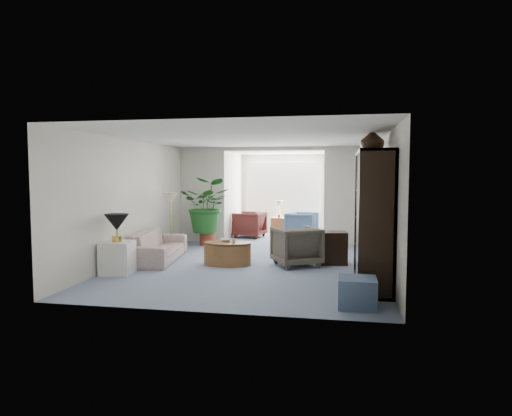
% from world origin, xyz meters
% --- Properties ---
extents(floor, '(6.00, 6.00, 0.00)m').
position_xyz_m(floor, '(0.00, 0.00, 0.00)').
color(floor, '#8193AA').
rests_on(floor, ground).
extents(sunroom_floor, '(2.60, 2.60, 0.00)m').
position_xyz_m(sunroom_floor, '(0.00, 4.10, 0.00)').
color(sunroom_floor, '#8193AA').
rests_on(sunroom_floor, ground).
extents(back_pier_left, '(1.20, 0.12, 2.50)m').
position_xyz_m(back_pier_left, '(-1.90, 3.00, 1.25)').
color(back_pier_left, white).
rests_on(back_pier_left, ground).
extents(back_pier_right, '(1.20, 0.12, 2.50)m').
position_xyz_m(back_pier_right, '(1.90, 3.00, 1.25)').
color(back_pier_right, white).
rests_on(back_pier_right, ground).
extents(back_header, '(2.60, 0.12, 0.10)m').
position_xyz_m(back_header, '(0.00, 3.00, 2.45)').
color(back_header, white).
rests_on(back_header, back_pier_left).
extents(window_pane, '(2.20, 0.02, 1.50)m').
position_xyz_m(window_pane, '(0.00, 5.18, 1.40)').
color(window_pane, white).
extents(window_blinds, '(2.20, 0.02, 1.50)m').
position_xyz_m(window_blinds, '(0.00, 5.15, 1.40)').
color(window_blinds, white).
extents(framed_picture, '(0.04, 0.50, 0.40)m').
position_xyz_m(framed_picture, '(2.46, -0.10, 1.70)').
color(framed_picture, '#BCB296').
extents(sofa, '(1.09, 2.18, 0.61)m').
position_xyz_m(sofa, '(-2.03, 0.27, 0.30)').
color(sofa, beige).
rests_on(sofa, ground).
extents(end_table, '(0.60, 0.60, 0.59)m').
position_xyz_m(end_table, '(-2.23, -1.08, 0.29)').
color(end_table, white).
rests_on(end_table, ground).
extents(table_lamp, '(0.44, 0.44, 0.30)m').
position_xyz_m(table_lamp, '(-2.23, -1.08, 0.94)').
color(table_lamp, black).
rests_on(table_lamp, end_table).
extents(floor_lamp, '(0.36, 0.36, 0.28)m').
position_xyz_m(floor_lamp, '(-2.07, 1.12, 1.25)').
color(floor_lamp, '#FAEEC6').
rests_on(floor_lamp, ground).
extents(coffee_table, '(1.06, 1.06, 0.45)m').
position_xyz_m(coffee_table, '(-0.48, 0.08, 0.23)').
color(coffee_table, brown).
rests_on(coffee_table, ground).
extents(coffee_bowl, '(0.24, 0.24, 0.05)m').
position_xyz_m(coffee_bowl, '(-0.53, 0.18, 0.48)').
color(coffee_bowl, beige).
rests_on(coffee_bowl, coffee_table).
extents(coffee_cup, '(0.11, 0.11, 0.09)m').
position_xyz_m(coffee_cup, '(-0.33, -0.02, 0.49)').
color(coffee_cup, beige).
rests_on(coffee_cup, coffee_table).
extents(wingback_chair, '(1.13, 1.14, 0.77)m').
position_xyz_m(wingback_chair, '(0.87, 0.25, 0.39)').
color(wingback_chair, '#655D50').
rests_on(wingback_chair, ground).
extents(side_table_dark, '(0.60, 0.51, 0.65)m').
position_xyz_m(side_table_dark, '(1.57, 0.55, 0.33)').
color(side_table_dark, black).
rests_on(side_table_dark, ground).
extents(entertainment_cabinet, '(0.52, 1.95, 2.16)m').
position_xyz_m(entertainment_cabinet, '(2.23, -1.08, 1.08)').
color(entertainment_cabinet, black).
rests_on(entertainment_cabinet, ground).
extents(cabinet_urn, '(0.40, 0.40, 0.42)m').
position_xyz_m(cabinet_urn, '(2.23, -0.58, 2.37)').
color(cabinet_urn, black).
rests_on(cabinet_urn, entertainment_cabinet).
extents(ottoman, '(0.51, 0.51, 0.40)m').
position_xyz_m(ottoman, '(1.96, -2.40, 0.20)').
color(ottoman, slate).
rests_on(ottoman, ground).
extents(plant_pot, '(0.40, 0.40, 0.32)m').
position_xyz_m(plant_pot, '(-1.59, 2.42, 0.16)').
color(plant_pot, brown).
rests_on(plant_pot, ground).
extents(house_plant, '(1.25, 1.08, 1.39)m').
position_xyz_m(house_plant, '(-1.59, 2.42, 1.01)').
color(house_plant, '#1E571F').
rests_on(house_plant, plant_pot).
extents(sunroom_chair_blue, '(0.94, 0.92, 0.74)m').
position_xyz_m(sunroom_chair_blue, '(0.66, 4.02, 0.37)').
color(sunroom_chair_blue, slate).
rests_on(sunroom_chair_blue, ground).
extents(sunroom_chair_maroon, '(0.93, 0.91, 0.74)m').
position_xyz_m(sunroom_chair_maroon, '(-0.84, 4.02, 0.37)').
color(sunroom_chair_maroon, maroon).
rests_on(sunroom_chair_maroon, ground).
extents(sunroom_table, '(0.47, 0.39, 0.51)m').
position_xyz_m(sunroom_table, '(-0.09, 4.77, 0.25)').
color(sunroom_table, brown).
rests_on(sunroom_table, ground).
extents(shelf_clutter, '(0.30, 0.95, 1.06)m').
position_xyz_m(shelf_clutter, '(2.18, -1.29, 0.98)').
color(shelf_clutter, black).
rests_on(shelf_clutter, entertainment_cabinet).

